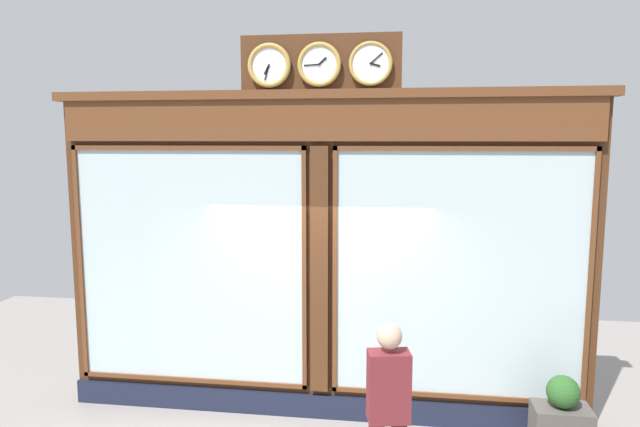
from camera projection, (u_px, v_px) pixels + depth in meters
shop_facade at (321, 255)px, 6.51m from camera, size 6.18×0.42×4.37m
pedestrian at (388, 408)px, 4.89m from camera, size 0.40×0.29×1.69m
planter_shrub at (563, 392)px, 5.61m from camera, size 0.32×0.32×0.32m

